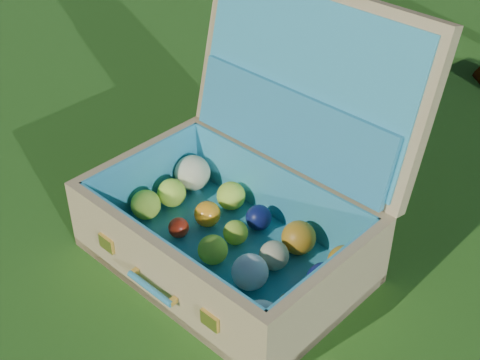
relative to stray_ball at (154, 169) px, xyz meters
name	(u,v)px	position (x,y,z in m)	size (l,w,h in m)	color
ground	(301,230)	(0.43, -0.03, -0.04)	(60.00, 60.00, 0.00)	#215114
stray_ball	(154,169)	(0.00, 0.00, 0.00)	(0.08, 0.08, 0.08)	teal
suitcase	(253,191)	(0.34, -0.13, 0.12)	(0.75, 0.71, 0.58)	tan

